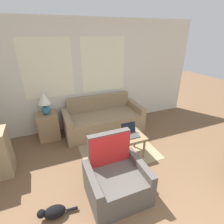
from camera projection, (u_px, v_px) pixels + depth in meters
The scene contains 11 objects.
wall_back at pixel (81, 77), 4.21m from camera, with size 6.24×0.06×2.60m.
rug at pixel (112, 142), 3.99m from camera, with size 1.52×1.87×0.01m.
couch at pixel (103, 120), 4.40m from camera, with size 1.91×0.85×0.83m.
armchair at pixel (116, 180), 2.61m from camera, with size 0.85×0.73×0.95m.
side_table at pixel (49, 126), 4.03m from camera, with size 0.45×0.45×0.61m.
table_lamp at pixel (44, 101), 3.78m from camera, with size 0.28×0.28×0.51m.
coffee_table at pixel (123, 140), 3.37m from camera, with size 0.85×0.48×0.45m.
laptop at pixel (130, 133), 3.39m from camera, with size 0.30×0.27×0.22m.
cup_navy at pixel (117, 140), 3.18m from camera, with size 0.09×0.09×0.08m.
snack_bowl at pixel (107, 135), 3.33m from camera, with size 0.14×0.14×0.07m.
cat_black at pixel (54, 212), 2.33m from camera, with size 0.52×0.19×0.17m.
Camera 1 is at (-0.90, -0.60, 2.28)m, focal length 28.00 mm.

